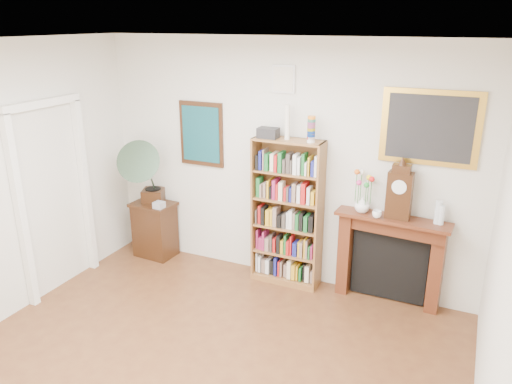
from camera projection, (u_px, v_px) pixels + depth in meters
room at (154, 251)px, 3.54m from camera, size 4.51×5.01×2.81m
door_casing at (53, 182)px, 5.48m from camera, size 0.08×1.02×2.17m
teal_poster at (201, 134)px, 6.01m from camera, size 0.58×0.04×0.78m
small_picture at (284, 79)px, 5.37m from camera, size 0.26×0.04×0.30m
gilt_painting at (430, 128)px, 4.89m from camera, size 0.95×0.04×0.75m
bookshelf at (287, 205)px, 5.65m from camera, size 0.79×0.28×1.99m
side_cabinet at (155, 229)px, 6.51m from camera, size 0.56×0.42×0.73m
fireplace at (390, 252)px, 5.38m from camera, size 1.21×0.36×1.01m
gramophone at (144, 168)px, 6.18m from camera, size 0.73×0.80×0.86m
cd_stack at (159, 205)px, 6.21m from camera, size 0.12×0.12×0.08m
mantel_clock at (399, 193)px, 5.08m from camera, size 0.25×0.15×0.58m
flower_vase at (362, 205)px, 5.31m from camera, size 0.17×0.17×0.17m
teacup at (377, 214)px, 5.17m from camera, size 0.12×0.12×0.08m
bottle_left at (438, 212)px, 5.00m from camera, size 0.07×0.07×0.24m
bottle_right at (441, 215)px, 4.99m from camera, size 0.06×0.06×0.20m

